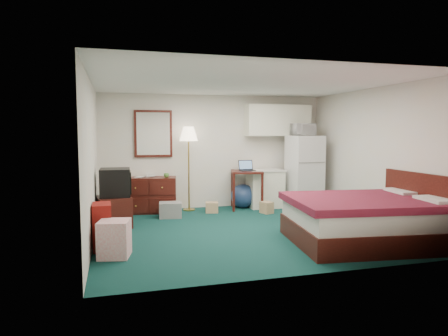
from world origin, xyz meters
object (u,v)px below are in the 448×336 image
object	(u,v)px
dresser	(150,195)
tv_stand	(113,212)
kitchen_counter	(265,189)
fridge	(304,172)
floor_lamp	(189,169)
suitcase	(102,227)
bed	(364,221)
desk	(247,190)

from	to	relation	value
dresser	tv_stand	world-z (taller)	dresser
kitchen_counter	fridge	distance (m)	0.95
floor_lamp	suitcase	bearing A→B (deg)	-124.30
floor_lamp	bed	size ratio (longest dim) A/B	0.84
kitchen_counter	tv_stand	size ratio (longest dim) A/B	1.37
floor_lamp	fridge	bearing A→B (deg)	-9.08
bed	desk	bearing A→B (deg)	112.67
suitcase	kitchen_counter	bearing A→B (deg)	33.96
desk	bed	size ratio (longest dim) A/B	0.39
desk	fridge	distance (m)	1.35
suitcase	desk	bearing A→B (deg)	36.83
kitchen_counter	bed	size ratio (longest dim) A/B	0.38
dresser	kitchen_counter	world-z (taller)	kitchen_counter
floor_lamp	bed	xyz separation A→B (m)	(2.11, -3.24, -0.56)
kitchen_counter	suitcase	distance (m)	4.23
dresser	desk	world-z (taller)	desk
desk	floor_lamp	bearing A→B (deg)	-174.91
fridge	desk	bearing A→B (deg)	168.66
suitcase	dresser	bearing A→B (deg)	69.10
desk	fridge	size ratio (longest dim) A/B	0.53
floor_lamp	tv_stand	xyz separation A→B (m)	(-1.58, -1.16, -0.63)
dresser	fridge	world-z (taller)	fridge
desk	tv_stand	distance (m)	2.99
desk	suitcase	xyz separation A→B (m)	(-2.98, -2.34, -0.09)
tv_stand	suitcase	size ratio (longest dim) A/B	0.89
tv_stand	dresser	bearing A→B (deg)	43.66
kitchen_counter	bed	bearing A→B (deg)	-81.32
desk	tv_stand	xyz separation A→B (m)	(-2.83, -0.97, -0.15)
bed	suitcase	size ratio (longest dim) A/B	3.21
desk	fridge	bearing A→B (deg)	4.12
dresser	floor_lamp	size ratio (longest dim) A/B	0.61
dresser	suitcase	xyz separation A→B (m)	(-0.89, -2.51, -0.04)
floor_lamp	tv_stand	world-z (taller)	floor_lamp
floor_lamp	tv_stand	distance (m)	2.06
fridge	suitcase	size ratio (longest dim) A/B	2.40
bed	tv_stand	size ratio (longest dim) A/B	3.60
bed	tv_stand	world-z (taller)	bed
dresser	desk	distance (m)	2.09
dresser	tv_stand	distance (m)	1.36
dresser	suitcase	size ratio (longest dim) A/B	1.63
tv_stand	floor_lamp	bearing A→B (deg)	22.98
floor_lamp	kitchen_counter	xyz separation A→B (m)	(1.72, -0.09, -0.49)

